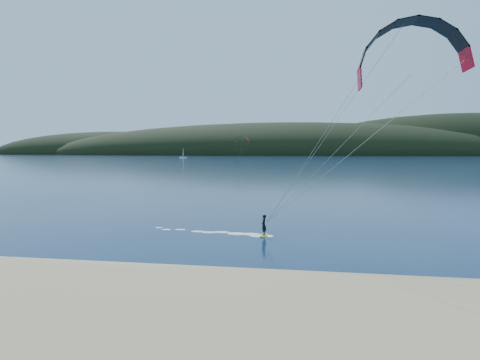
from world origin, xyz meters
name	(u,v)px	position (x,y,z in m)	size (l,w,h in m)	color
ground	(121,297)	(0.00, 0.00, 0.00)	(1800.00, 1800.00, 0.00)	#081E3E
wet_sand	(155,270)	(0.00, 4.50, 0.05)	(220.00, 2.50, 0.10)	#928155
headland	(310,155)	(0.63, 745.28, 0.00)	(1200.00, 310.00, 140.00)	black
kitesurfer_near	(400,83)	(14.30, 9.75, 11.23)	(24.09, 9.41, 15.53)	#B0CF18
kitesurfer_far	(242,143)	(-29.04, 207.59, 11.39)	(7.37, 5.81, 13.67)	#B0CF18
sailboat	(183,157)	(-120.17, 394.17, 0.75)	(7.29, 4.59, 10.20)	white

